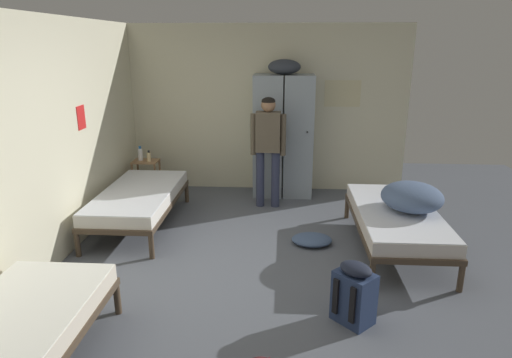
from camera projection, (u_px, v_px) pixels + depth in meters
ground_plane at (254, 275)px, 4.61m from camera, size 9.24×9.24×0.00m
room_backdrop at (162, 128)px, 5.51m from camera, size 4.38×5.84×2.58m
locker_bank at (283, 134)px, 6.80m from camera, size 0.90×0.55×2.07m
shelf_unit at (147, 175)px, 6.88m from camera, size 0.38×0.30×0.57m
bed_right at (396, 218)px, 5.10m from camera, size 0.90×1.90×0.49m
bed_left_front at (4, 341)px, 3.00m from camera, size 0.90×1.90×0.49m
bed_left_rear at (139, 198)px, 5.75m from camera, size 0.90×1.90×0.49m
bedding_heap at (412, 197)px, 4.99m from camera, size 0.68×0.72×0.31m
person_traveler at (268, 142)px, 6.27m from camera, size 0.50×0.22×1.59m
water_bottle at (140, 154)px, 6.81m from camera, size 0.07×0.07×0.22m
lotion_bottle at (149, 157)px, 6.75m from camera, size 0.06×0.06×0.17m
backpack_navy at (355, 294)px, 3.78m from camera, size 0.42×0.42×0.55m
clothes_pile_denim at (312, 240)px, 5.30m from camera, size 0.48×0.38×0.11m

